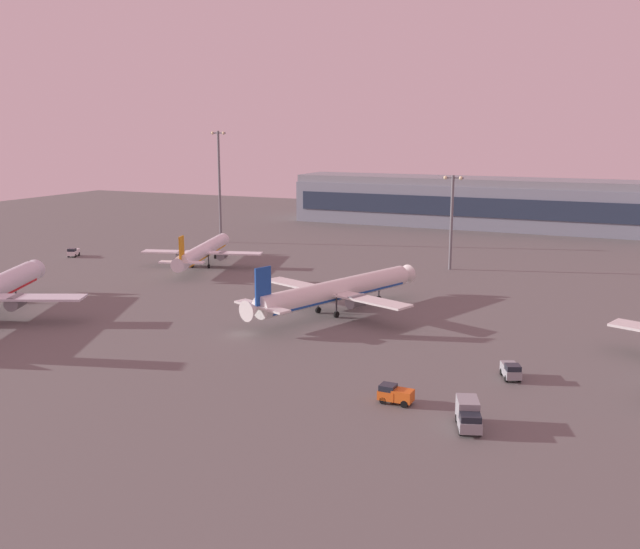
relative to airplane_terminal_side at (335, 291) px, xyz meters
name	(u,v)px	position (x,y,z in m)	size (l,w,h in m)	color
ground_plane	(242,334)	(-8.59, -18.26, -4.07)	(416.00, 416.00, 0.00)	#605E5B
terminal_building	(500,204)	(6.66, 125.96, 4.02)	(138.91, 22.40, 16.40)	gray
airplane_terminal_side	(335,291)	(0.00, 0.00, 0.00)	(31.89, 40.47, 10.78)	silver
airplane_taxiway_distant	(202,252)	(-46.04, 28.05, -0.44)	(28.86, 36.74, 9.61)	white
maintenance_van	(395,394)	(23.12, -36.73, -2.89)	(4.20, 2.13, 2.25)	#D85919
baggage_tractor	(511,370)	(34.47, -22.33, -2.89)	(3.42, 4.58, 2.25)	gray
catering_truck	(468,414)	(32.74, -40.38, -2.50)	(4.06, 6.11, 3.05)	gray
cargo_loader	(73,252)	(-84.20, 26.24, -2.89)	(3.39, 4.57, 2.25)	white
apron_light_central	(452,215)	(9.07, 48.47, 8.71)	(4.80, 0.90, 22.00)	slate
apron_light_east	(219,181)	(-61.72, 61.95, 13.76)	(4.80, 0.90, 31.85)	slate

